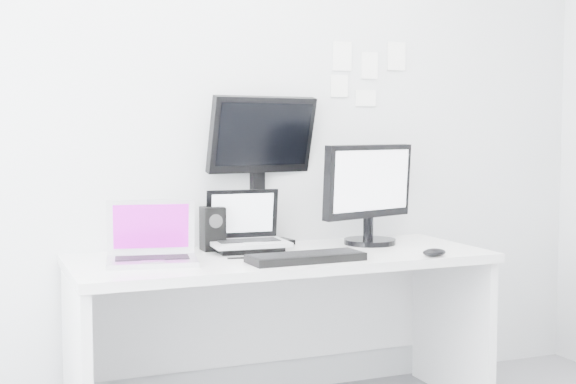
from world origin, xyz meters
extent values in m
plane|color=silver|center=(0.00, 1.60, 1.35)|extent=(3.60, 0.00, 3.60)
cube|color=silver|center=(0.00, 1.25, 0.36)|extent=(1.80, 0.70, 0.73)
cube|color=silver|center=(-0.57, 1.21, 0.86)|extent=(0.40, 0.33, 0.27)
cube|color=black|center=(-0.24, 1.47, 0.83)|extent=(0.10, 0.10, 0.19)
cube|color=#A9ABAF|center=(-0.11, 1.37, 0.87)|extent=(0.34, 0.27, 0.28)
cube|color=black|center=(0.01, 1.56, 1.08)|extent=(0.54, 0.26, 0.71)
cube|color=black|center=(0.49, 1.38, 0.97)|extent=(0.58, 0.39, 0.48)
cube|color=black|center=(0.02, 1.04, 0.75)|extent=(0.48, 0.19, 0.03)
ellipsoid|color=black|center=(0.57, 0.95, 0.75)|extent=(0.11, 0.07, 0.04)
cube|color=white|center=(0.45, 1.59, 1.62)|extent=(0.10, 0.00, 0.14)
cube|color=white|center=(0.60, 1.59, 1.58)|extent=(0.09, 0.00, 0.13)
cube|color=white|center=(0.75, 1.59, 1.63)|extent=(0.10, 0.00, 0.14)
cube|color=white|center=(0.58, 1.59, 1.42)|extent=(0.11, 0.00, 0.08)
cube|color=white|center=(0.44, 1.59, 1.48)|extent=(0.09, 0.00, 0.11)
camera|label=1|loc=(-1.24, -1.88, 1.27)|focal=49.18mm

